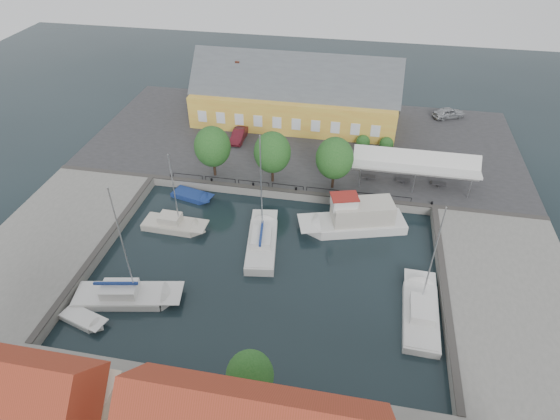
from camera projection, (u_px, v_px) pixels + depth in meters
name	position (u px, v px, depth m)	size (l,w,h in m)	color
ground	(269.00, 259.00, 45.72)	(140.00, 140.00, 0.00)	black
north_quay	(303.00, 142.00, 63.43)	(56.00, 26.00, 1.00)	#2D2D30
west_quay	(51.00, 241.00, 47.08)	(12.00, 24.00, 1.00)	slate
east_quay	(511.00, 302.00, 40.63)	(12.00, 24.00, 1.00)	slate
quay_edge_fittings	(278.00, 220.00, 48.79)	(56.00, 24.72, 0.40)	#383533
warehouse	(291.00, 97.00, 65.62)	(28.56, 14.00, 9.55)	gold
tent_canopy	(415.00, 164.00, 52.80)	(14.00, 4.00, 2.83)	silver
quay_trees	(272.00, 152.00, 52.46)	(18.20, 4.20, 6.30)	black
car_silver	(449.00, 113.00, 67.55)	(1.87, 4.64, 1.58)	#A2A5AA
car_red	(239.00, 135.00, 62.22)	(1.55, 4.44, 1.46)	#4F121A
center_sailboat	(262.00, 243.00, 46.96)	(3.99, 9.50, 12.66)	silver
trawler	(356.00, 220.00, 48.90)	(11.61, 6.32, 5.00)	silver
east_boat_c	(420.00, 314.00, 39.90)	(3.12, 9.24, 11.57)	silver
west_boat_b	(174.00, 226.00, 49.36)	(7.02, 2.58, 9.67)	#BDB7AA
west_boat_d	(126.00, 297.00, 41.41)	(9.87, 4.57, 12.62)	silver
launch_sw	(84.00, 320.00, 39.55)	(4.48, 2.69, 0.98)	silver
launch_nw	(192.00, 196.00, 53.91)	(5.12, 3.01, 0.88)	navy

